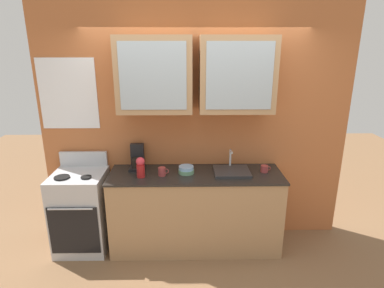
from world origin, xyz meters
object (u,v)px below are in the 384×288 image
(bowl_stack, at_px, (186,170))
(cup_near_bowls, at_px, (265,169))
(coffee_maker, at_px, (137,160))
(vase, at_px, (141,167))
(sink_faucet, at_px, (232,171))
(cup_near_sink, at_px, (162,172))
(stove_range, at_px, (82,211))

(bowl_stack, bearing_deg, cup_near_bowls, 1.00)
(coffee_maker, bearing_deg, vase, -73.53)
(sink_faucet, xyz_separation_m, cup_near_sink, (-0.78, -0.08, 0.03))
(stove_range, distance_m, vase, 0.93)
(sink_faucet, bearing_deg, cup_near_bowls, 1.28)
(vase, distance_m, coffee_maker, 0.27)
(cup_near_sink, height_order, coffee_maker, coffee_maker)
(vase, height_order, cup_near_sink, vase)
(stove_range, xyz_separation_m, cup_near_bowls, (2.11, 0.04, 0.50))
(stove_range, xyz_separation_m, cup_near_sink, (0.95, -0.05, 0.51))
(stove_range, relative_size, cup_near_sink, 9.45)
(bowl_stack, bearing_deg, cup_near_sink, -165.46)
(sink_faucet, height_order, bowl_stack, sink_faucet)
(cup_near_sink, distance_m, cup_near_bowls, 1.16)
(cup_near_bowls, xyz_separation_m, coffee_maker, (-1.46, 0.14, 0.07))
(sink_faucet, distance_m, vase, 1.02)
(cup_near_bowls, relative_size, coffee_maker, 0.40)
(stove_range, xyz_separation_m, vase, (0.72, -0.08, 0.58))
(sink_faucet, relative_size, vase, 1.77)
(coffee_maker, bearing_deg, bowl_stack, -15.29)
(stove_range, bearing_deg, sink_faucet, 0.90)
(sink_faucet, distance_m, bowl_stack, 0.52)
(stove_range, relative_size, bowl_stack, 6.28)
(sink_faucet, relative_size, cup_near_bowls, 3.49)
(stove_range, bearing_deg, cup_near_sink, -2.95)
(sink_faucet, distance_m, coffee_maker, 1.10)
(stove_range, bearing_deg, cup_near_bowls, 0.96)
(stove_range, distance_m, bowl_stack, 1.32)
(coffee_maker, bearing_deg, cup_near_sink, -36.42)
(bowl_stack, distance_m, cup_near_sink, 0.28)
(sink_faucet, bearing_deg, cup_near_sink, -174.42)
(vase, relative_size, coffee_maker, 0.79)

